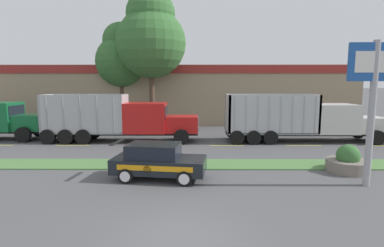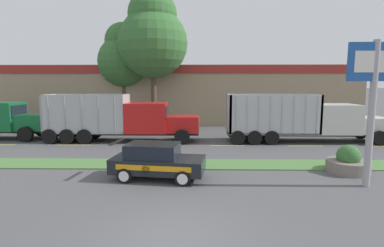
% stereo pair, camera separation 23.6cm
% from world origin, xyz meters
% --- Properties ---
extents(ground_plane, '(600.00, 600.00, 0.00)m').
position_xyz_m(ground_plane, '(0.00, 0.00, 0.00)').
color(ground_plane, '#515154').
extents(grass_verge, '(120.00, 2.01, 0.06)m').
position_xyz_m(grass_verge, '(0.00, 7.77, 0.03)').
color(grass_verge, '#517F42').
rests_on(grass_verge, ground_plane).
extents(centre_line_3, '(2.40, 0.14, 0.01)m').
position_xyz_m(centre_line_3, '(-8.07, 12.77, 0.00)').
color(centre_line_3, yellow).
rests_on(centre_line_3, ground_plane).
extents(centre_line_4, '(2.40, 0.14, 0.01)m').
position_xyz_m(centre_line_4, '(-2.67, 12.77, 0.00)').
color(centre_line_4, yellow).
rests_on(centre_line_4, ground_plane).
extents(centre_line_5, '(2.40, 0.14, 0.01)m').
position_xyz_m(centre_line_5, '(2.73, 12.77, 0.00)').
color(centre_line_5, yellow).
rests_on(centre_line_5, ground_plane).
extents(centre_line_6, '(2.40, 0.14, 0.01)m').
position_xyz_m(centre_line_6, '(8.13, 12.77, 0.00)').
color(centre_line_6, yellow).
rests_on(centre_line_6, ground_plane).
extents(centre_line_7, '(2.40, 0.14, 0.01)m').
position_xyz_m(centre_line_7, '(13.53, 12.77, 0.00)').
color(centre_line_7, yellow).
rests_on(centre_line_7, ground_plane).
extents(dump_truck_trail, '(11.73, 2.84, 3.52)m').
position_xyz_m(dump_truck_trail, '(9.52, 14.39, 1.53)').
color(dump_truck_trail, black).
rests_on(dump_truck_trail, ground_plane).
extents(dump_truck_far_right, '(11.35, 2.60, 3.52)m').
position_xyz_m(dump_truck_far_right, '(-4.26, 14.30, 1.57)').
color(dump_truck_far_right, black).
rests_on(dump_truck_far_right, ground_plane).
extents(rally_car, '(4.35, 2.33, 1.65)m').
position_xyz_m(rally_car, '(-1.21, 5.44, 0.83)').
color(rally_car, black).
rests_on(rally_car, ground_plane).
extents(store_sign_post, '(2.18, 0.28, 6.03)m').
position_xyz_m(store_sign_post, '(7.75, 4.53, 4.19)').
color(store_sign_post, '#9E9EA3').
rests_on(store_sign_post, ground_plane).
extents(stone_planter, '(2.01, 2.01, 1.35)m').
position_xyz_m(stone_planter, '(7.99, 6.58, 0.48)').
color(stone_planter, slate).
rests_on(stone_planter, ground_plane).
extents(store_building_backdrop, '(43.12, 12.10, 6.18)m').
position_xyz_m(store_building_backdrop, '(-4.23, 28.34, 3.09)').
color(store_building_backdrop, '#9E896B').
rests_on(store_building_backdrop, ground_plane).
extents(tree_behind_left, '(5.06, 5.06, 10.31)m').
position_xyz_m(tree_behind_left, '(-6.79, 22.54, 6.99)').
color(tree_behind_left, brown).
rests_on(tree_behind_left, ground_plane).
extents(tree_behind_centre, '(6.43, 6.43, 12.84)m').
position_xyz_m(tree_behind_centre, '(-3.53, 20.60, 8.65)').
color(tree_behind_centre, brown).
rests_on(tree_behind_centre, ground_plane).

